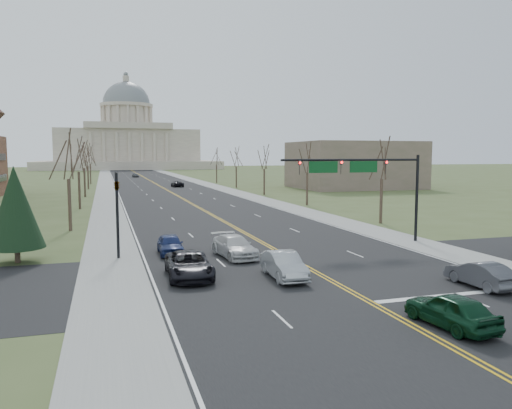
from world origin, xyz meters
TOP-DOWN VIEW (x-y plane):
  - ground at (0.00, 0.00)m, footprint 600.00×600.00m
  - road at (0.00, 110.00)m, footprint 20.00×380.00m
  - cross_road at (0.00, 6.00)m, footprint 120.00×14.00m
  - sidewalk_left at (-12.00, 110.00)m, footprint 4.00×380.00m
  - sidewalk_right at (12.00, 110.00)m, footprint 4.00×380.00m
  - center_line at (0.00, 110.00)m, footprint 0.42×380.00m
  - edge_line_left at (-9.80, 110.00)m, footprint 0.15×380.00m
  - edge_line_right at (9.80, 110.00)m, footprint 0.15×380.00m
  - stop_bar at (5.00, -1.00)m, footprint 9.50×0.50m
  - capitol at (0.00, 249.91)m, footprint 90.00×60.00m
  - signal_mast at (7.45, 13.50)m, footprint 12.12×0.44m
  - signal_left at (-11.50, 13.50)m, footprint 0.32×0.36m
  - tree_r_0 at (15.50, 24.00)m, footprint 3.74×3.74m
  - tree_l_0 at (-15.50, 28.00)m, footprint 3.96×3.96m
  - tree_r_1 at (15.50, 44.00)m, footprint 3.74×3.74m
  - tree_l_1 at (-15.50, 48.00)m, footprint 3.96×3.96m
  - tree_r_2 at (15.50, 64.00)m, footprint 3.74×3.74m
  - tree_l_2 at (-15.50, 68.00)m, footprint 3.96×3.96m
  - tree_r_3 at (15.50, 84.00)m, footprint 3.74×3.74m
  - tree_l_3 at (-15.50, 88.00)m, footprint 3.96×3.96m
  - tree_r_4 at (15.50, 104.00)m, footprint 3.74×3.74m
  - tree_l_4 at (-15.50, 108.00)m, footprint 3.96×3.96m
  - conifer_l at (-18.00, 14.00)m, footprint 3.64×3.64m
  - bldg_right_mass at (40.00, 76.00)m, footprint 25.00×20.00m
  - car_nb_inner_lead at (1.41, -5.02)m, footprint 2.19×4.49m
  - car_nb_outer_lead at (7.21, -0.09)m, footprint 1.61×4.29m
  - car_sb_inner_lead at (-2.39, 4.85)m, footprint 1.77×4.71m
  - car_sb_outer_lead at (-7.69, 6.60)m, footprint 2.75×5.55m
  - car_sb_inner_second at (-3.64, 11.60)m, footprint 2.69×5.38m
  - car_sb_outer_second at (-7.85, 13.92)m, footprint 1.79×4.26m
  - car_far_nb at (3.44, 90.61)m, footprint 2.55×5.04m
  - car_far_sb at (-2.67, 142.56)m, footprint 2.08×4.14m

SIDE VIEW (x-z plane):
  - ground at x=0.00m, z-range 0.00..0.00m
  - road at x=0.00m, z-range 0.00..0.01m
  - cross_road at x=0.00m, z-range 0.00..0.01m
  - sidewalk_left at x=-12.00m, z-range 0.00..0.03m
  - sidewalk_right at x=12.00m, z-range 0.00..0.03m
  - center_line at x=0.00m, z-range 0.01..0.02m
  - edge_line_left at x=-9.80m, z-range 0.01..0.02m
  - edge_line_right at x=9.80m, z-range 0.01..0.02m
  - stop_bar at x=5.00m, z-range 0.01..0.02m
  - car_far_sb at x=-2.67m, z-range 0.01..1.37m
  - car_far_nb at x=3.44m, z-range 0.01..1.38m
  - car_nb_outer_lead at x=7.21m, z-range 0.01..1.41m
  - car_sb_outer_second at x=-7.85m, z-range 0.01..1.45m
  - car_nb_inner_lead at x=1.41m, z-range 0.01..1.49m
  - car_sb_inner_second at x=-3.64m, z-range 0.01..1.51m
  - car_sb_outer_lead at x=-7.69m, z-range 0.01..1.53m
  - car_sb_inner_lead at x=-2.39m, z-range 0.01..1.55m
  - signal_left at x=-11.50m, z-range 0.71..6.71m
  - conifer_l at x=-18.00m, z-range 0.49..6.99m
  - bldg_right_mass at x=40.00m, z-range 0.00..10.00m
  - signal_mast at x=7.45m, z-range 2.16..9.36m
  - tree_r_0 at x=15.50m, z-range 2.30..10.80m
  - tree_r_1 at x=15.50m, z-range 2.30..10.80m
  - tree_r_2 at x=15.50m, z-range 2.30..10.80m
  - tree_r_3 at x=15.50m, z-range 2.30..10.80m
  - tree_r_4 at x=15.50m, z-range 2.30..10.80m
  - tree_l_0 at x=-15.50m, z-range 2.44..11.44m
  - tree_l_1 at x=-15.50m, z-range 2.44..11.44m
  - tree_l_2 at x=-15.50m, z-range 2.44..11.44m
  - tree_l_3 at x=-15.50m, z-range 2.44..11.44m
  - tree_l_4 at x=-15.50m, z-range 2.44..11.44m
  - capitol at x=0.00m, z-range -10.80..39.20m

